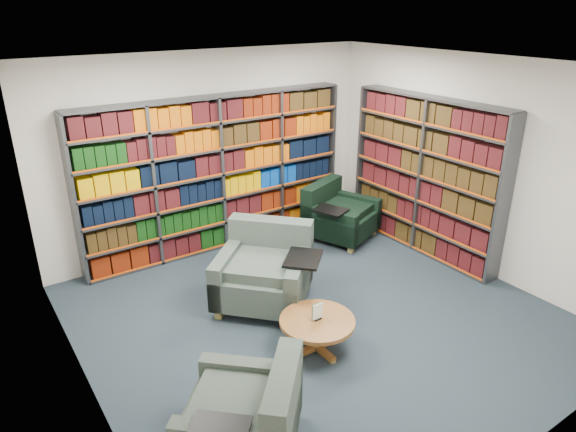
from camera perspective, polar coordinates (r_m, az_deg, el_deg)
room_shell at (r=5.44m, az=3.58°, el=1.39°), size 5.02×5.02×2.82m
bookshelf_back at (r=7.42m, az=-7.66°, el=4.62°), size 4.00×0.28×2.20m
bookshelf_right at (r=7.50m, az=14.96°, el=4.24°), size 0.28×2.50×2.20m
chair_teal_left at (r=6.21m, az=-2.50°, el=-6.15°), size 1.45×1.45×0.94m
chair_green_right at (r=7.91m, az=5.36°, el=0.00°), size 1.23×1.19×0.83m
chair_teal_front at (r=4.38m, az=-4.10°, el=-21.47°), size 1.24×1.24×0.80m
coffee_table at (r=5.41m, az=3.26°, el=-12.06°), size 0.78×0.78×0.55m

